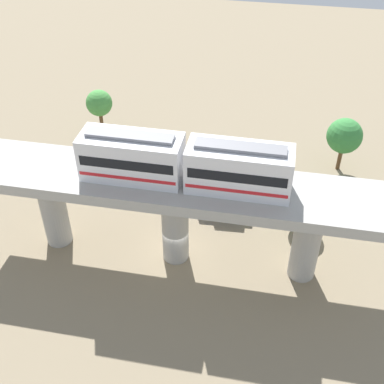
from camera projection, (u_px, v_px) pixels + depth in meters
The scene contains 8 objects.
ground_plane at pixel (176, 256), 37.02m from camera, with size 120.00×120.00×0.00m, color #84755B.
viaduct at pixel (174, 200), 33.74m from camera, with size 5.20×28.00×6.97m.
train at pixel (185, 163), 31.65m from camera, with size 2.64×13.55×3.24m.
parked_car_blue at pixel (225, 206), 40.40m from camera, with size 2.04×4.30×1.76m.
parked_car_black at pixel (214, 167), 44.62m from camera, with size 2.69×4.49×1.76m.
tree_near_viaduct at pixel (344, 136), 43.58m from camera, with size 3.12×3.12×5.06m.
tree_mid_lot at pixel (99, 103), 47.89m from camera, with size 2.53×2.53×4.96m.
tree_far_corner at pixel (300, 195), 38.28m from camera, with size 2.63×2.63×4.09m.
Camera 1 is at (25.44, 6.12, 26.64)m, focal length 46.74 mm.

